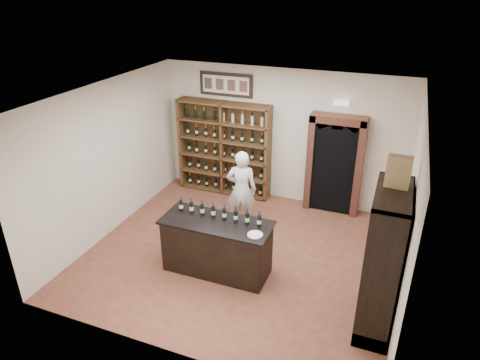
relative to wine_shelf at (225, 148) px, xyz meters
name	(u,v)px	position (x,y,z in m)	size (l,w,h in m)	color
floor	(240,254)	(1.30, -2.33, -1.10)	(5.50, 5.50, 0.00)	brown
ceiling	(240,96)	(1.30, -2.33, 1.90)	(5.50, 5.50, 0.00)	white
wall_back	(281,136)	(1.30, 0.17, 0.40)	(5.50, 0.04, 3.00)	beige
wall_left	(108,160)	(-1.45, -2.33, 0.40)	(0.04, 5.00, 3.00)	beige
wall_right	(409,211)	(4.05, -2.33, 0.40)	(0.04, 5.00, 3.00)	beige
wine_shelf	(225,148)	(0.00, 0.00, 0.00)	(2.20, 0.38, 2.20)	brown
framed_picture	(226,85)	(0.00, 0.14, 1.45)	(1.25, 0.04, 0.52)	black
arched_doorway	(335,162)	(2.55, 0.00, 0.04)	(1.17, 0.35, 2.17)	black
emergency_light	(342,103)	(2.55, 0.09, 1.30)	(0.30, 0.10, 0.10)	white
tasting_counter	(217,247)	(1.10, -2.93, -0.61)	(1.88, 0.78, 1.00)	black
counter_bottle_0	(181,205)	(0.38, -2.82, 0.01)	(0.07, 0.07, 0.30)	black
counter_bottle_1	(192,207)	(0.59, -2.82, 0.01)	(0.07, 0.07, 0.30)	black
counter_bottle_2	(202,209)	(0.79, -2.82, 0.01)	(0.07, 0.07, 0.30)	black
counter_bottle_3	(213,212)	(1.00, -2.82, 0.01)	(0.07, 0.07, 0.30)	black
counter_bottle_4	(224,214)	(1.20, -2.82, 0.01)	(0.07, 0.07, 0.30)	black
counter_bottle_5	(236,216)	(1.41, -2.82, 0.01)	(0.07, 0.07, 0.30)	black
counter_bottle_6	(247,218)	(1.61, -2.82, 0.01)	(0.07, 0.07, 0.30)	black
counter_bottle_7	(259,221)	(1.82, -2.82, 0.01)	(0.07, 0.07, 0.30)	black
side_cabinet	(382,282)	(3.82, -3.23, -0.35)	(0.48, 1.20, 2.20)	black
shopkeeper	(242,190)	(0.95, -1.37, -0.27)	(0.61, 0.40, 1.66)	white
plate	(255,235)	(1.85, -3.10, -0.09)	(0.25, 0.25, 0.02)	silver
wine_crate	(399,172)	(3.79, -3.08, 1.32)	(0.31, 0.13, 0.44)	#A18F55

